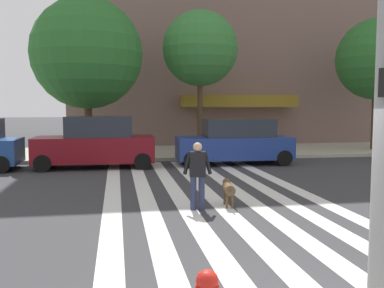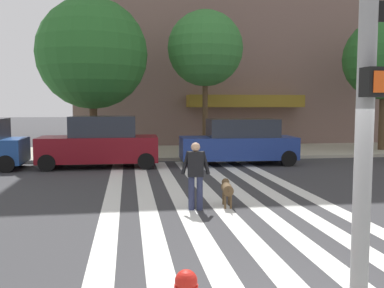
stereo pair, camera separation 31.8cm
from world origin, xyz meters
name	(u,v)px [view 1 (the left image)]	position (x,y,z in m)	size (l,w,h in m)	color
ground_plane	(206,194)	(0.00, 7.29, 0.00)	(160.00, 160.00, 0.00)	#353538
sidewalk_far	(166,152)	(0.00, 17.58, 0.07)	(80.00, 6.00, 0.15)	#AEA995
crosswalk_stripes	(208,193)	(0.05, 7.29, 0.00)	(5.85, 13.98, 0.01)	silver
parked_car_behind_first	(96,143)	(-3.34, 13.12, 0.99)	(4.75, 2.06, 2.08)	maroon
parked_car_third_in_line	(235,142)	(2.47, 13.12, 0.95)	(4.90, 2.02, 1.94)	navy
street_tree_nearest	(87,54)	(-3.80, 15.97, 4.87)	(5.09, 5.09, 7.28)	#4C3823
street_tree_middle	(200,49)	(1.64, 16.77, 5.31)	(3.75, 3.75, 7.05)	#4C3823
street_tree_further	(377,59)	(11.17, 16.52, 4.93)	(4.30, 4.30, 6.95)	#4C3823
pedestrian_dog_walker	(197,172)	(-0.61, 5.45, 0.93)	(0.71, 0.28, 1.64)	#282D4C
dog_on_leash	(228,189)	(0.23, 5.72, 0.44)	(0.33, 1.02, 0.65)	brown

